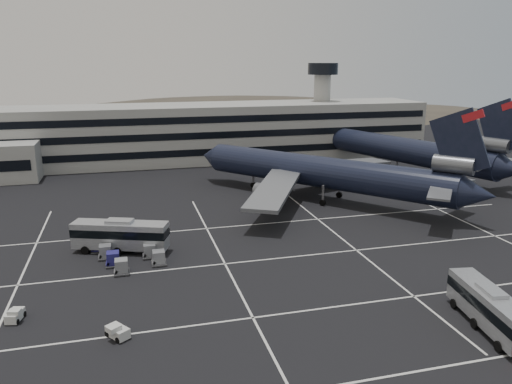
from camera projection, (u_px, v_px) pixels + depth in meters
ground at (280, 271)px, 60.27m from camera, size 260.00×260.00×0.00m
lane_markings at (286, 268)px, 61.18m from camera, size 90.00×55.62×0.01m
terminal at (183, 134)px, 124.23m from camera, size 125.00×26.00×24.00m
hills at (205, 144)px, 226.65m from camera, size 352.00×180.00×44.00m
trijet_main at (325, 172)px, 89.50m from camera, size 41.56×47.72×18.08m
trijet_far at (402, 149)px, 111.99m from camera, size 27.48×55.90×18.08m
bus_near at (489, 306)px, 47.10m from camera, size 4.35×11.73×4.05m
bus_far at (120, 234)px, 65.94m from camera, size 12.86×7.19×4.47m
tug_a at (14, 315)px, 48.71m from camera, size 1.76×2.37×1.37m
tug_b at (118, 331)px, 45.74m from camera, size 2.40×2.62×1.45m
uld_cluster at (123, 248)px, 65.41m from camera, size 10.92×15.11×1.78m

